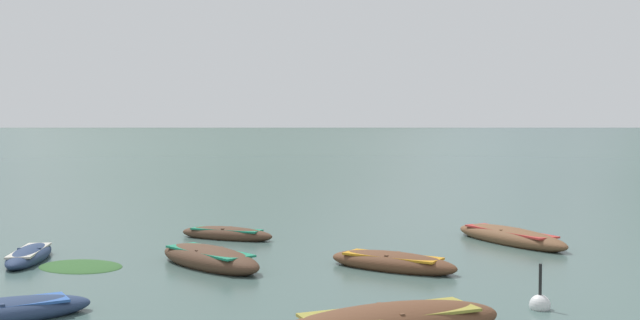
# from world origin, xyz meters

# --- Properties ---
(ground_plane) EXTENTS (6000.00, 6000.00, 0.00)m
(ground_plane) POSITION_xyz_m (0.00, 1500.00, 0.00)
(ground_plane) COLOR #425B56
(mountain_2) EXTENTS (1113.65, 1113.65, 359.19)m
(mountain_2) POSITION_xyz_m (-95.98, 1644.05, 179.59)
(mountain_2) COLOR slate
(mountain_2) RESTS_ON ground
(mountain_3) EXTENTS (1122.18, 1122.18, 320.87)m
(mountain_3) POSITION_xyz_m (655.02, 1899.97, 160.43)
(mountain_3) COLOR slate
(mountain_3) RESTS_ON ground
(rowboat_0) EXTENTS (1.04, 3.19, 0.46)m
(rowboat_0) POSITION_xyz_m (-8.06, 14.51, 0.14)
(rowboat_0) COLOR navy
(rowboat_0) RESTS_ON ground
(rowboat_1) EXTENTS (3.31, 2.81, 0.54)m
(rowboat_1) POSITION_xyz_m (1.11, 12.84, 0.17)
(rowboat_1) COLOR brown
(rowboat_1) RESTS_ON ground
(rowboat_5) EXTENTS (3.32, 2.40, 0.49)m
(rowboat_5) POSITION_xyz_m (-6.66, 8.58, 0.16)
(rowboat_5) COLOR navy
(rowboat_5) RESTS_ON ground
(rowboat_6) EXTENTS (3.17, 2.11, 0.48)m
(rowboat_6) POSITION_xyz_m (-3.22, 17.96, 0.15)
(rowboat_6) COLOR #4C3323
(rowboat_6) RESTS_ON ground
(rowboat_7) EXTENTS (2.82, 4.53, 0.60)m
(rowboat_7) POSITION_xyz_m (5.23, 16.62, 0.19)
(rowboat_7) COLOR brown
(rowboat_7) RESTS_ON ground
(rowboat_8) EXTENTS (3.28, 3.64, 0.65)m
(rowboat_8) POSITION_xyz_m (-3.36, 13.45, 0.20)
(rowboat_8) COLOR #4C3323
(rowboat_8) RESTS_ON ground
(mooring_buoy) EXTENTS (0.40, 0.40, 0.99)m
(mooring_buoy) POSITION_xyz_m (3.30, 8.80, 0.10)
(mooring_buoy) COLOR silver
(mooring_buoy) RESTS_ON ground
(weed_patch_0) EXTENTS (2.85, 2.71, 0.14)m
(weed_patch_0) POSITION_xyz_m (-6.54, 13.66, 0.00)
(weed_patch_0) COLOR #2D5628
(weed_patch_0) RESTS_ON ground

